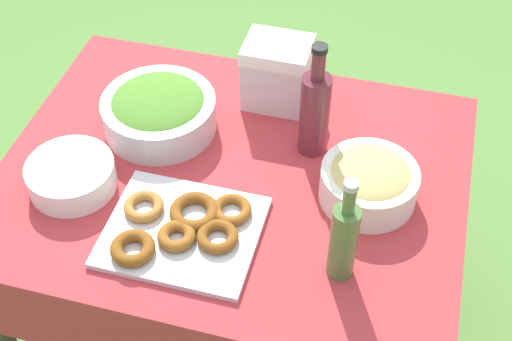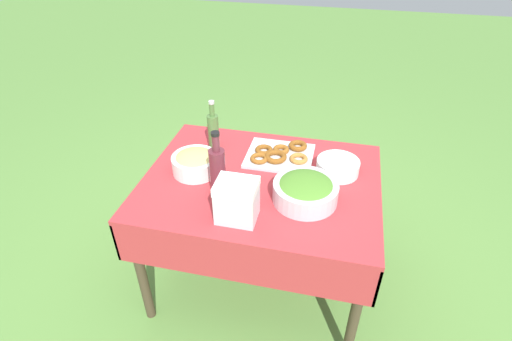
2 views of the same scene
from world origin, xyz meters
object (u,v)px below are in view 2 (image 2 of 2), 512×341
(donut_platter, at_px, (280,155))
(plate_stack, at_px, (338,167))
(salad_bowl, at_px, (305,190))
(cooler_box, at_px, (237,201))
(wine_bottle, at_px, (218,169))
(olive_oil_bottle, at_px, (213,131))
(pasta_bowl, at_px, (195,162))

(donut_platter, distance_m, plate_stack, 0.32)
(salad_bowl, relative_size, cooler_box, 1.56)
(wine_bottle, bearing_deg, plate_stack, -152.18)
(olive_oil_bottle, bearing_deg, cooler_box, 117.51)
(pasta_bowl, xyz_separation_m, plate_stack, (-0.71, -0.15, -0.02))
(salad_bowl, bearing_deg, cooler_box, 34.60)
(plate_stack, bearing_deg, donut_platter, -13.06)
(salad_bowl, bearing_deg, donut_platter, -61.79)
(olive_oil_bottle, relative_size, cooler_box, 1.50)
(salad_bowl, distance_m, wine_bottle, 0.42)
(pasta_bowl, relative_size, olive_oil_bottle, 0.82)
(pasta_bowl, height_order, plate_stack, pasta_bowl)
(pasta_bowl, height_order, donut_platter, pasta_bowl)
(wine_bottle, xyz_separation_m, cooler_box, (-0.14, 0.16, -0.03))
(donut_platter, xyz_separation_m, cooler_box, (0.10, 0.52, 0.08))
(donut_platter, height_order, olive_oil_bottle, olive_oil_bottle)
(donut_platter, distance_m, cooler_box, 0.54)
(plate_stack, bearing_deg, cooler_box, 47.75)
(olive_oil_bottle, bearing_deg, salad_bowl, 148.13)
(donut_platter, xyz_separation_m, olive_oil_bottle, (0.37, -0.01, 0.10))
(pasta_bowl, height_order, wine_bottle, wine_bottle)
(olive_oil_bottle, bearing_deg, plate_stack, 173.09)
(salad_bowl, xyz_separation_m, donut_platter, (0.18, -0.33, -0.04))
(olive_oil_bottle, distance_m, wine_bottle, 0.40)
(donut_platter, distance_m, wine_bottle, 0.44)
(wine_bottle, relative_size, cooler_box, 1.69)
(wine_bottle, bearing_deg, olive_oil_bottle, -69.10)
(salad_bowl, distance_m, cooler_box, 0.34)
(pasta_bowl, height_order, cooler_box, cooler_box)
(pasta_bowl, bearing_deg, plate_stack, -167.87)
(salad_bowl, xyz_separation_m, wine_bottle, (0.41, 0.03, 0.07))
(pasta_bowl, bearing_deg, cooler_box, 135.45)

